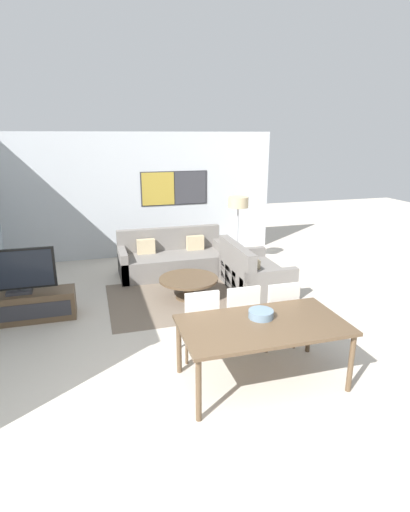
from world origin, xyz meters
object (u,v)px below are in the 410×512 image
Objects in this scene: television at (17,272)px; fruit_bowl at (261,314)px; coffee_table at (189,283)px; dining_chair_right at (278,310)px; floor_lamp at (238,206)px; sofa_main at (172,259)px; sofa_side at (251,275)px; dining_chair_left at (200,319)px; tv_console at (22,307)px; dining_chair_centre at (240,314)px; dining_table at (263,329)px.

fruit_bowl is at bearing -38.81° from television.
dining_chair_right reaches higher than coffee_table.
sofa_main is at bearing 178.44° from floor_lamp.
sofa_side is 2.48m from dining_chair_left.
dining_chair_left is (2.33, -1.76, -0.26)m from television.
dining_chair_right is at bearing -101.28° from floor_lamp.
dining_chair_left is at bearing -37.13° from television.
television is 3.82× the size of fruit_bowl.
dining_chair_right is at bearing 47.38° from fruit_bowl.
sofa_side is at bearing 77.43° from dining_chair_right.
sofa_side reaches higher than coffee_table.
dining_chair_left is 0.62× the size of floor_lamp.
tv_console is 5.46× the size of fruit_bowl.
tv_console is 1.68× the size of dining_chair_centre.
tv_console is 3.86m from dining_chair_right.
tv_console is at bearing 148.44° from dining_chair_centre.
dining_chair_right reaches higher than dining_table.
dining_chair_left is 1.00× the size of dining_chair_right.
sofa_main reaches higher than dining_table.
floor_lamp is (1.19, 3.26, 0.80)m from dining_chair_centre.
dining_chair_right is at bearing 167.43° from sofa_side.
sofa_main reaches higher than tv_console.
floor_lamp is (1.40, 1.36, 1.04)m from coffee_table.
television is 2.94m from dining_chair_left.
dining_table is 4.20m from floor_lamp.
tv_console is 2.66m from coffee_table.
dining_chair_left is at bearing -99.75° from coffee_table.
sofa_side is 2.86m from dining_table.
coffee_table is 1.93m from dining_chair_centre.
television reaches higher than sofa_main.
television is at bearing 148.42° from dining_chair_centre.
dining_chair_centre is 3.56m from floor_lamp.
dining_chair_centre is at bearing -31.58° from television.
dining_chair_right is 0.62× the size of floor_lamp.
floor_lamp reaches higher than dining_chair_centre.
floor_lamp is at bearing -1.56° from sofa_main.
sofa_main is at bearing 102.56° from dining_chair_right.
sofa_main is 2.30× the size of dining_chair_centre.
tv_console is 3.38m from dining_chair_centre.
sofa_side is (3.84, 0.19, -0.51)m from television.
floor_lamp is (4.06, 1.50, 0.54)m from television.
dining_chair_centre is at bearing 153.40° from sofa_side.
fruit_bowl is at bearing 76.10° from dining_table.
television is at bearing 92.80° from sofa_side.
sofa_side is 1.18m from coffee_table.
dining_chair_left reaches higher than dining_table.
fruit_bowl is (2.90, -2.33, -0.00)m from television.
television is 0.60× the size of dining_table.
dining_table is at bearing -106.68° from floor_lamp.
television reaches higher than dining_chair_centre.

